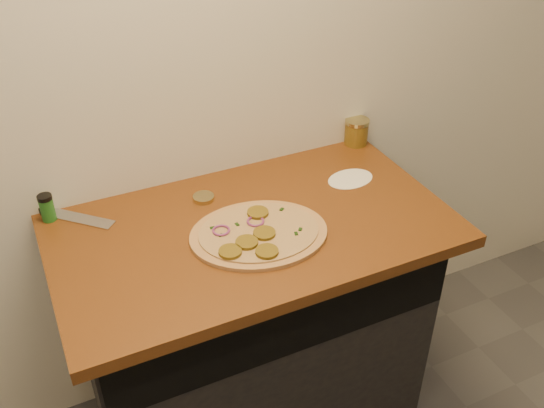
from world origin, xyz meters
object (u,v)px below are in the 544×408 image
pizza (258,233)px  spice_shaker (47,208)px  salsa_jar (356,132)px  chefs_knife (53,212)px

pizza → spice_shaker: 0.64m
salsa_jar → pizza: bearing=-146.9°
pizza → salsa_jar: (0.56, 0.36, 0.04)m
pizza → chefs_knife: 0.64m
pizza → salsa_jar: 0.67m
pizza → chefs_knife: bearing=144.6°
salsa_jar → spice_shaker: 1.10m
chefs_knife → salsa_jar: bearing=-0.5°
pizza → salsa_jar: bearing=33.1°
salsa_jar → spice_shaker: salsa_jar is taller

